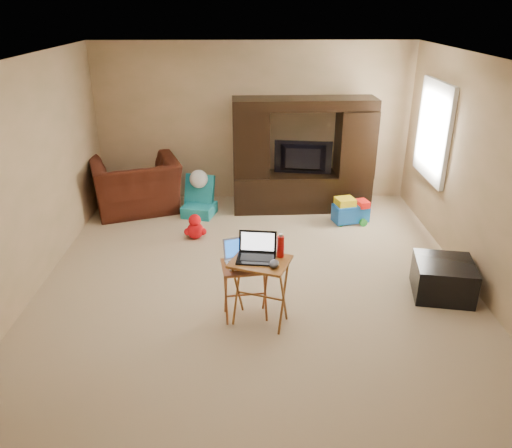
{
  "coord_description": "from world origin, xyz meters",
  "views": [
    {
      "loc": [
        -0.07,
        -5.17,
        3.02
      ],
      "look_at": [
        0.0,
        -0.2,
        0.8
      ],
      "focal_mm": 35.0,
      "sensor_mm": 36.0,
      "label": 1
    }
  ],
  "objects_px": {
    "laptop_right": "(256,249)",
    "mouse_left": "(264,266)",
    "mouse_right": "(274,264)",
    "water_bottle": "(281,247)",
    "recliner": "(136,185)",
    "laptop_left": "(242,253)",
    "ottoman": "(443,278)",
    "tray_table_right": "(260,292)",
    "push_toy": "(351,210)",
    "child_rocker": "(199,197)",
    "tray_table_left": "(246,291)",
    "television": "(303,159)",
    "entertainment_center": "(303,156)",
    "plush_toy": "(195,226)"
  },
  "relations": [
    {
      "from": "child_rocker",
      "to": "water_bottle",
      "type": "bearing_deg",
      "value": -53.48
    },
    {
      "from": "laptop_right",
      "to": "mouse_right",
      "type": "height_order",
      "value": "laptop_right"
    },
    {
      "from": "push_toy",
      "to": "water_bottle",
      "type": "xyz_separation_m",
      "value": [
        -1.2,
        -2.45,
        0.63
      ]
    },
    {
      "from": "mouse_left",
      "to": "child_rocker",
      "type": "bearing_deg",
      "value": 108.17
    },
    {
      "from": "tray_table_left",
      "to": "laptop_left",
      "type": "bearing_deg",
      "value": 126.67
    },
    {
      "from": "push_toy",
      "to": "water_bottle",
      "type": "height_order",
      "value": "water_bottle"
    },
    {
      "from": "recliner",
      "to": "laptop_left",
      "type": "relative_size",
      "value": 4.01
    },
    {
      "from": "push_toy",
      "to": "plush_toy",
      "type": "bearing_deg",
      "value": 178.32
    },
    {
      "from": "mouse_right",
      "to": "water_bottle",
      "type": "distance_m",
      "value": 0.23
    },
    {
      "from": "tray_table_right",
      "to": "laptop_right",
      "type": "xyz_separation_m",
      "value": [
        -0.04,
        0.02,
        0.48
      ]
    },
    {
      "from": "television",
      "to": "tray_table_right",
      "type": "height_order",
      "value": "television"
    },
    {
      "from": "mouse_left",
      "to": "mouse_right",
      "type": "height_order",
      "value": "mouse_right"
    },
    {
      "from": "mouse_right",
      "to": "water_bottle",
      "type": "height_order",
      "value": "water_bottle"
    },
    {
      "from": "television",
      "to": "push_toy",
      "type": "height_order",
      "value": "television"
    },
    {
      "from": "ottoman",
      "to": "mouse_left",
      "type": "distance_m",
      "value": 2.11
    },
    {
      "from": "laptop_left",
      "to": "child_rocker",
      "type": "bearing_deg",
      "value": 86.97
    },
    {
      "from": "tray_table_left",
      "to": "tray_table_right",
      "type": "xyz_separation_m",
      "value": [
        0.15,
        -0.1,
        0.05
      ]
    },
    {
      "from": "water_bottle",
      "to": "mouse_left",
      "type": "bearing_deg",
      "value": -162.14
    },
    {
      "from": "ottoman",
      "to": "laptop_right",
      "type": "height_order",
      "value": "laptop_right"
    },
    {
      "from": "tray_table_right",
      "to": "push_toy",
      "type": "bearing_deg",
      "value": 81.79
    },
    {
      "from": "mouse_right",
      "to": "laptop_right",
      "type": "bearing_deg",
      "value": 140.53
    },
    {
      "from": "television",
      "to": "plush_toy",
      "type": "height_order",
      "value": "television"
    },
    {
      "from": "mouse_left",
      "to": "ottoman",
      "type": "bearing_deg",
      "value": 13.4
    },
    {
      "from": "entertainment_center",
      "to": "mouse_left",
      "type": "height_order",
      "value": "entertainment_center"
    },
    {
      "from": "plush_toy",
      "to": "water_bottle",
      "type": "bearing_deg",
      "value": -61.21
    },
    {
      "from": "child_rocker",
      "to": "mouse_left",
      "type": "height_order",
      "value": "mouse_left"
    },
    {
      "from": "television",
      "to": "push_toy",
      "type": "xyz_separation_m",
      "value": [
        0.69,
        -0.51,
        -0.64
      ]
    },
    {
      "from": "ottoman",
      "to": "tray_table_right",
      "type": "bearing_deg",
      "value": -166.1
    },
    {
      "from": "laptop_right",
      "to": "ottoman",
      "type": "bearing_deg",
      "value": 19.85
    },
    {
      "from": "laptop_right",
      "to": "mouse_left",
      "type": "height_order",
      "value": "laptop_right"
    },
    {
      "from": "tray_table_left",
      "to": "laptop_left",
      "type": "distance_m",
      "value": 0.43
    },
    {
      "from": "mouse_left",
      "to": "mouse_right",
      "type": "bearing_deg",
      "value": -59.59
    },
    {
      "from": "push_toy",
      "to": "tray_table_right",
      "type": "xyz_separation_m",
      "value": [
        -1.4,
        -2.53,
        0.16
      ]
    },
    {
      "from": "television",
      "to": "child_rocker",
      "type": "xyz_separation_m",
      "value": [
        -1.59,
        -0.21,
        -0.53
      ]
    },
    {
      "from": "plush_toy",
      "to": "mouse_left",
      "type": "distance_m",
      "value": 2.22
    },
    {
      "from": "push_toy",
      "to": "laptop_right",
      "type": "relative_size",
      "value": 1.4
    },
    {
      "from": "child_rocker",
      "to": "mouse_left",
      "type": "xyz_separation_m",
      "value": [
        0.92,
        -2.8,
        0.33
      ]
    },
    {
      "from": "laptop_right",
      "to": "mouse_right",
      "type": "distance_m",
      "value": 0.24
    },
    {
      "from": "recliner",
      "to": "tray_table_left",
      "type": "xyz_separation_m",
      "value": [
        1.72,
        -2.95,
        -0.11
      ]
    },
    {
      "from": "push_toy",
      "to": "tray_table_left",
      "type": "bearing_deg",
      "value": -137.27
    },
    {
      "from": "child_rocker",
      "to": "water_bottle",
      "type": "height_order",
      "value": "water_bottle"
    },
    {
      "from": "recliner",
      "to": "ottoman",
      "type": "relative_size",
      "value": 2.05
    },
    {
      "from": "mouse_right",
      "to": "water_bottle",
      "type": "bearing_deg",
      "value": 70.71
    },
    {
      "from": "laptop_right",
      "to": "mouse_right",
      "type": "bearing_deg",
      "value": -32.75
    },
    {
      "from": "laptop_left",
      "to": "laptop_right",
      "type": "distance_m",
      "value": 0.21
    },
    {
      "from": "recliner",
      "to": "laptop_left",
      "type": "bearing_deg",
      "value": 100.22
    },
    {
      "from": "mouse_left",
      "to": "push_toy",
      "type": "bearing_deg",
      "value": 61.46
    },
    {
      "from": "ottoman",
      "to": "laptop_left",
      "type": "relative_size",
      "value": 1.96
    },
    {
      "from": "child_rocker",
      "to": "laptop_right",
      "type": "height_order",
      "value": "laptop_right"
    },
    {
      "from": "mouse_right",
      "to": "water_bottle",
      "type": "xyz_separation_m",
      "value": [
        0.07,
        0.2,
        0.08
      ]
    }
  ]
}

